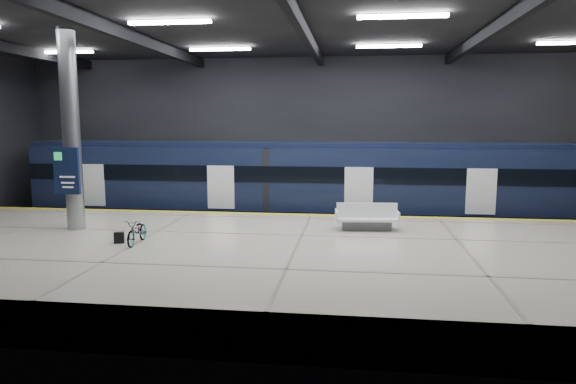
# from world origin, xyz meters

# --- Properties ---
(ground) EXTENTS (30.00, 30.00, 0.00)m
(ground) POSITION_xyz_m (0.00, 0.00, 0.00)
(ground) COLOR black
(ground) RESTS_ON ground
(room_shell) EXTENTS (30.10, 16.10, 8.05)m
(room_shell) POSITION_xyz_m (-0.00, 0.00, 5.72)
(room_shell) COLOR black
(room_shell) RESTS_ON ground
(platform) EXTENTS (30.00, 11.00, 1.10)m
(platform) POSITION_xyz_m (0.00, -2.50, 0.55)
(platform) COLOR beige
(platform) RESTS_ON ground
(safety_strip) EXTENTS (30.00, 0.40, 0.01)m
(safety_strip) POSITION_xyz_m (0.00, 2.75, 1.11)
(safety_strip) COLOR gold
(safety_strip) RESTS_ON platform
(rails) EXTENTS (30.00, 1.52, 0.16)m
(rails) POSITION_xyz_m (0.00, 5.50, 0.08)
(rails) COLOR gray
(rails) RESTS_ON ground
(train) EXTENTS (29.40, 2.84, 3.79)m
(train) POSITION_xyz_m (0.70, 5.50, 2.06)
(train) COLOR black
(train) RESTS_ON ground
(bench) EXTENTS (2.23, 1.08, 0.96)m
(bench) POSITION_xyz_m (2.16, 0.14, 1.44)
(bench) COLOR #595B60
(bench) RESTS_ON platform
(bicycle) EXTENTS (0.61, 1.54, 0.80)m
(bicycle) POSITION_xyz_m (-4.94, -2.85, 1.50)
(bicycle) COLOR #99999E
(bicycle) RESTS_ON platform
(pannier_bag) EXTENTS (0.34, 0.26, 0.35)m
(pannier_bag) POSITION_xyz_m (-5.54, -2.85, 1.28)
(pannier_bag) COLOR black
(pannier_bag) RESTS_ON platform
(info_column) EXTENTS (0.90, 0.78, 6.90)m
(info_column) POSITION_xyz_m (-8.00, -1.03, 4.46)
(info_column) COLOR #9EA0A5
(info_column) RESTS_ON platform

